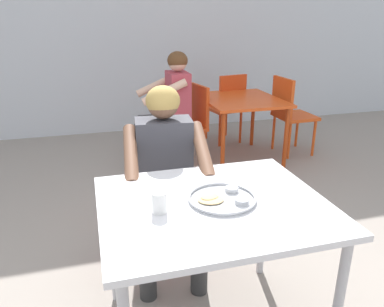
{
  "coord_description": "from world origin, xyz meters",
  "views": [
    {
      "loc": [
        -0.51,
        -1.4,
        1.55
      ],
      "look_at": [
        -0.04,
        0.29,
        0.9
      ],
      "focal_mm": 35.05,
      "sensor_mm": 36.0,
      "label": 1
    }
  ],
  "objects_px": {
    "chair_red_far": "(227,104)",
    "table_foreground": "(213,218)",
    "drinking_cup": "(159,202)",
    "diner_foreground": "(166,166)",
    "chair_red_right": "(289,110)",
    "thali_tray": "(223,198)",
    "chair_red_left": "(190,120)",
    "table_background_red": "(241,105)",
    "chair_foreground": "(163,185)",
    "patron_background": "(169,100)"
  },
  "relations": [
    {
      "from": "table_foreground",
      "to": "thali_tray",
      "type": "height_order",
      "value": "thali_tray"
    },
    {
      "from": "drinking_cup",
      "to": "diner_foreground",
      "type": "distance_m",
      "value": 0.67
    },
    {
      "from": "table_foreground",
      "to": "chair_red_right",
      "type": "xyz_separation_m",
      "value": [
        1.71,
        2.31,
        -0.15
      ]
    },
    {
      "from": "patron_background",
      "to": "chair_red_right",
      "type": "bearing_deg",
      "value": 1.25
    },
    {
      "from": "table_background_red",
      "to": "patron_background",
      "type": "bearing_deg",
      "value": 179.95
    },
    {
      "from": "patron_background",
      "to": "drinking_cup",
      "type": "bearing_deg",
      "value": -103.35
    },
    {
      "from": "table_foreground",
      "to": "chair_foreground",
      "type": "xyz_separation_m",
      "value": [
        -0.07,
        0.83,
        -0.2
      ]
    },
    {
      "from": "patron_background",
      "to": "thali_tray",
      "type": "bearing_deg",
      "value": -96.22
    },
    {
      "from": "table_foreground",
      "to": "chair_red_far",
      "type": "height_order",
      "value": "chair_red_far"
    },
    {
      "from": "chair_red_left",
      "to": "table_background_red",
      "type": "bearing_deg",
      "value": -3.07
    },
    {
      "from": "table_foreground",
      "to": "patron_background",
      "type": "relative_size",
      "value": 0.85
    },
    {
      "from": "diner_foreground",
      "to": "chair_red_right",
      "type": "height_order",
      "value": "diner_foreground"
    },
    {
      "from": "diner_foreground",
      "to": "patron_background",
      "type": "distance_m",
      "value": 1.7
    },
    {
      "from": "chair_foreground",
      "to": "chair_red_far",
      "type": "height_order",
      "value": "chair_red_far"
    },
    {
      "from": "chair_red_right",
      "to": "patron_background",
      "type": "distance_m",
      "value": 1.43
    },
    {
      "from": "chair_foreground",
      "to": "chair_red_far",
      "type": "bearing_deg",
      "value": 58.83
    },
    {
      "from": "diner_foreground",
      "to": "chair_red_right",
      "type": "xyz_separation_m",
      "value": [
        1.8,
        1.69,
        -0.17
      ]
    },
    {
      "from": "chair_red_right",
      "to": "diner_foreground",
      "type": "bearing_deg",
      "value": -136.77
    },
    {
      "from": "table_background_red",
      "to": "chair_red_right",
      "type": "bearing_deg",
      "value": 2.9
    },
    {
      "from": "diner_foreground",
      "to": "chair_red_far",
      "type": "xyz_separation_m",
      "value": [
        1.25,
        2.25,
        -0.19
      ]
    },
    {
      "from": "chair_foreground",
      "to": "table_background_red",
      "type": "xyz_separation_m",
      "value": [
        1.16,
        1.44,
        0.15
      ]
    },
    {
      "from": "drinking_cup",
      "to": "chair_foreground",
      "type": "height_order",
      "value": "drinking_cup"
    },
    {
      "from": "table_foreground",
      "to": "drinking_cup",
      "type": "distance_m",
      "value": 0.28
    },
    {
      "from": "drinking_cup",
      "to": "diner_foreground",
      "type": "bearing_deg",
      "value": 75.95
    },
    {
      "from": "chair_foreground",
      "to": "chair_red_right",
      "type": "bearing_deg",
      "value": 39.66
    },
    {
      "from": "chair_red_left",
      "to": "chair_red_right",
      "type": "distance_m",
      "value": 1.18
    },
    {
      "from": "drinking_cup",
      "to": "thali_tray",
      "type": "bearing_deg",
      "value": 5.59
    },
    {
      "from": "thali_tray",
      "to": "chair_red_far",
      "type": "distance_m",
      "value": 3.08
    },
    {
      "from": "chair_red_left",
      "to": "chair_red_far",
      "type": "height_order",
      "value": "chair_red_far"
    },
    {
      "from": "chair_foreground",
      "to": "chair_red_left",
      "type": "xyz_separation_m",
      "value": [
        0.6,
        1.47,
        0.02
      ]
    },
    {
      "from": "drinking_cup",
      "to": "table_background_red",
      "type": "relative_size",
      "value": 0.1
    },
    {
      "from": "diner_foreground",
      "to": "chair_red_left",
      "type": "relative_size",
      "value": 1.36
    },
    {
      "from": "table_background_red",
      "to": "chair_red_far",
      "type": "height_order",
      "value": "chair_red_far"
    },
    {
      "from": "table_foreground",
      "to": "chair_red_right",
      "type": "height_order",
      "value": "chair_red_right"
    },
    {
      "from": "thali_tray",
      "to": "chair_red_left",
      "type": "relative_size",
      "value": 0.37
    },
    {
      "from": "chair_red_right",
      "to": "table_background_red",
      "type": "bearing_deg",
      "value": -177.1
    },
    {
      "from": "chair_red_right",
      "to": "chair_red_far",
      "type": "distance_m",
      "value": 0.78
    },
    {
      "from": "table_foreground",
      "to": "drinking_cup",
      "type": "relative_size",
      "value": 10.88
    },
    {
      "from": "chair_red_right",
      "to": "thali_tray",
      "type": "bearing_deg",
      "value": -125.76
    },
    {
      "from": "drinking_cup",
      "to": "chair_red_left",
      "type": "bearing_deg",
      "value": 71.63
    },
    {
      "from": "table_foreground",
      "to": "patron_background",
      "type": "xyz_separation_m",
      "value": [
        0.29,
        2.28,
        0.05
      ]
    },
    {
      "from": "table_background_red",
      "to": "chair_red_left",
      "type": "xyz_separation_m",
      "value": [
        -0.56,
        0.03,
        -0.13
      ]
    },
    {
      "from": "chair_red_far",
      "to": "table_foreground",
      "type": "bearing_deg",
      "value": -111.97
    },
    {
      "from": "chair_red_far",
      "to": "patron_background",
      "type": "height_order",
      "value": "patron_background"
    },
    {
      "from": "chair_foreground",
      "to": "chair_red_far",
      "type": "xyz_separation_m",
      "value": [
        1.23,
        2.03,
        0.03
      ]
    },
    {
      "from": "table_background_red",
      "to": "chair_red_right",
      "type": "height_order",
      "value": "chair_red_right"
    },
    {
      "from": "diner_foreground",
      "to": "thali_tray",
      "type": "bearing_deg",
      "value": -77.38
    },
    {
      "from": "chair_foreground",
      "to": "drinking_cup",
      "type": "bearing_deg",
      "value": -101.76
    },
    {
      "from": "chair_foreground",
      "to": "chair_red_right",
      "type": "height_order",
      "value": "chair_red_right"
    },
    {
      "from": "thali_tray",
      "to": "table_background_red",
      "type": "distance_m",
      "value": 2.5
    }
  ]
}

